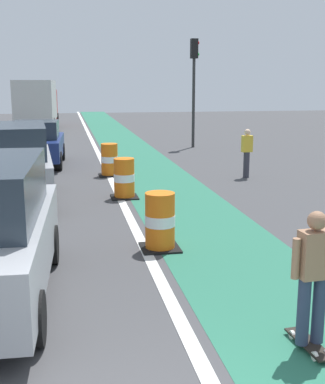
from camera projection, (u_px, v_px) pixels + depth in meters
The scene contains 11 objects.
bike_lane_strip at pixel (161, 182), 16.04m from camera, with size 2.50×80.00×0.01m, color #286B51.
lane_divider_stripe at pixel (113, 184), 15.77m from camera, with size 0.20×80.00×0.01m, color silver.
skateboarder_on_lane at pixel (313, 277), 5.85m from camera, with size 0.57×0.81×1.69m.
parked_suv_second at pixel (15, 163), 13.23m from camera, with size 2.12×4.70×2.04m.
parked_sedan_third at pixel (37, 144), 19.15m from camera, with size 2.05×4.17×1.70m.
traffic_barrel_front at pixel (160, 222), 9.56m from camera, with size 0.73×0.73×1.09m.
traffic_barrel_mid at pixel (124, 179), 13.83m from camera, with size 0.73×0.73×1.09m.
traffic_barrel_back at pixel (110, 160), 17.12m from camera, with size 0.73×0.73×1.09m.
delivery_truck_down_block at pixel (37, 102), 33.18m from camera, with size 2.58×7.68×3.23m.
traffic_light_corner at pixel (194, 74), 24.06m from camera, with size 0.41×0.32×5.10m.
pedestrian_crossing at pixel (247, 152), 16.70m from camera, with size 0.34×0.20×1.61m.
Camera 1 is at (-0.50, -3.47, 3.10)m, focal length 47.53 mm.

